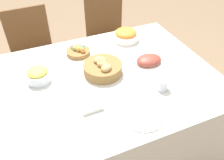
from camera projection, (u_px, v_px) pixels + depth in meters
ground_plane at (109, 140)px, 2.13m from camera, size 12.00×12.00×0.00m
dining_table at (108, 112)px, 1.90m from camera, size 1.51×1.18×0.73m
chair_far_right at (108, 36)px, 2.61m from camera, size 0.44×0.44×0.89m
chair_far_left at (34, 51)px, 2.37m from camera, size 0.44×0.44×0.89m
bread_basket at (103, 67)px, 1.66m from camera, size 0.27×0.27×0.13m
egg_basket at (78, 51)px, 1.87m from camera, size 0.19×0.19×0.08m
ham_platter at (149, 61)px, 1.77m from camera, size 0.30×0.21×0.07m
pineapple_bowl at (38, 75)px, 1.60m from camera, size 0.16×0.16×0.10m
carrot_bowl at (126, 35)px, 2.02m from camera, size 0.22×0.22×0.10m
dinner_plate at (143, 115)px, 1.38m from camera, size 0.25×0.25×0.01m
fork at (120, 123)px, 1.34m from camera, size 0.01×0.16×0.00m
knife at (165, 108)px, 1.43m from camera, size 0.01×0.16×0.00m
spoon at (169, 107)px, 1.44m from camera, size 0.01×0.16×0.00m
drinking_cup at (163, 84)px, 1.54m from camera, size 0.08×0.08×0.08m
butter_dish at (91, 107)px, 1.42m from camera, size 0.13×0.08×0.03m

